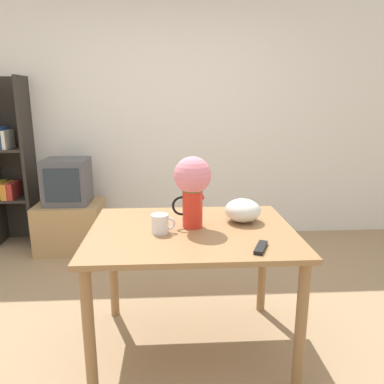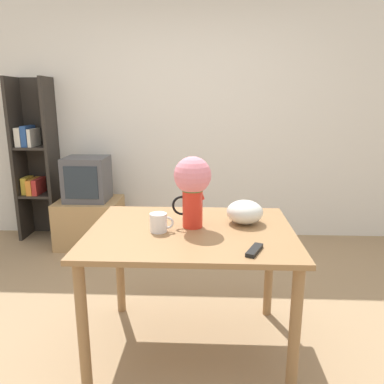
% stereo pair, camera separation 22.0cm
% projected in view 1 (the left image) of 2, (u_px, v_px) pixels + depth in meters
% --- Properties ---
extents(ground_plane, '(12.00, 12.00, 0.00)m').
position_uv_depth(ground_plane, '(166.00, 342.00, 2.45)').
color(ground_plane, '#9E7F5B').
extents(wall_back, '(8.00, 0.05, 2.60)m').
position_uv_depth(wall_back, '(166.00, 122.00, 4.14)').
color(wall_back, silver).
rests_on(wall_back, ground_plane).
extents(table, '(1.20, 0.94, 0.80)m').
position_uv_depth(table, '(192.00, 247.00, 2.24)').
color(table, olive).
rests_on(table, ground_plane).
extents(flower_vase, '(0.23, 0.22, 0.43)m').
position_uv_depth(flower_vase, '(192.00, 183.00, 2.19)').
color(flower_vase, red).
rests_on(flower_vase, table).
extents(coffee_mug, '(0.14, 0.10, 0.11)m').
position_uv_depth(coffee_mug, '(160.00, 224.00, 2.14)').
color(coffee_mug, white).
rests_on(coffee_mug, table).
extents(white_bowl, '(0.22, 0.22, 0.14)m').
position_uv_depth(white_bowl, '(243.00, 210.00, 2.34)').
color(white_bowl, silver).
rests_on(white_bowl, table).
extents(remote_control, '(0.11, 0.17, 0.02)m').
position_uv_depth(remote_control, '(261.00, 248.00, 1.91)').
color(remote_control, black).
rests_on(remote_control, table).
extents(tv_stand, '(0.65, 0.53, 0.50)m').
position_uv_depth(tv_stand, '(71.00, 226.00, 3.94)').
color(tv_stand, tan).
rests_on(tv_stand, ground_plane).
extents(tv_set, '(0.44, 0.40, 0.46)m').
position_uv_depth(tv_set, '(67.00, 181.00, 3.82)').
color(tv_set, '#4C4C51').
rests_on(tv_set, tv_stand).
extents(bookshelf, '(0.42, 0.33, 1.78)m').
position_uv_depth(bookshelf, '(10.00, 164.00, 3.98)').
color(bookshelf, '#2D2823').
rests_on(bookshelf, ground_plane).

